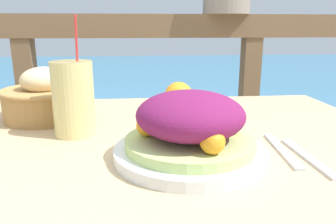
{
  "coord_description": "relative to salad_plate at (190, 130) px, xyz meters",
  "views": [
    {
      "loc": [
        -0.01,
        -0.62,
        0.96
      ],
      "look_at": [
        0.05,
        0.03,
        0.79
      ],
      "focal_mm": 35.0,
      "sensor_mm": 36.0,
      "label": 1
    }
  ],
  "objects": [
    {
      "name": "knife",
      "position": [
        0.21,
        -0.02,
        -0.05
      ],
      "size": [
        0.02,
        0.18,
        0.0
      ],
      "color": "silver",
      "rests_on": "patio_table"
    },
    {
      "name": "drink_glass",
      "position": [
        -0.23,
        0.15,
        0.03
      ],
      "size": [
        0.09,
        0.09,
        0.25
      ],
      "color": "#DBCC7F",
      "rests_on": "patio_table"
    },
    {
      "name": "sea_backdrop",
      "position": [
        -0.08,
        3.29,
        -0.56
      ],
      "size": [
        12.0,
        4.0,
        0.46
      ],
      "color": "teal",
      "rests_on": "ground_plane"
    },
    {
      "name": "orange_near_basket",
      "position": [
        0.02,
        0.35,
        -0.01
      ],
      "size": [
        0.08,
        0.08,
        0.08
      ],
      "color": "orange",
      "rests_on": "patio_table"
    },
    {
      "name": "fork",
      "position": [
        0.18,
        0.01,
        -0.05
      ],
      "size": [
        0.03,
        0.18,
        0.0
      ],
      "color": "silver",
      "rests_on": "patio_table"
    },
    {
      "name": "salad_plate",
      "position": [
        0.0,
        0.0,
        0.0
      ],
      "size": [
        0.27,
        0.27,
        0.12
      ],
      "color": "silver",
      "rests_on": "patio_table"
    },
    {
      "name": "patio_table",
      "position": [
        -0.08,
        0.07,
        -0.15
      ],
      "size": [
        1.12,
        0.88,
        0.73
      ],
      "color": "tan",
      "rests_on": "ground_plane"
    },
    {
      "name": "bread_basket",
      "position": [
        -0.33,
        0.29,
        0.0
      ],
      "size": [
        0.22,
        0.22,
        0.13
      ],
      "color": "#AD7F47",
      "rests_on": "patio_table"
    },
    {
      "name": "railing_fence",
      "position": [
        -0.08,
        0.79,
        -0.06
      ],
      "size": [
        2.8,
        0.08,
        1.01
      ],
      "color": "brown",
      "rests_on": "ground_plane"
    }
  ]
}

